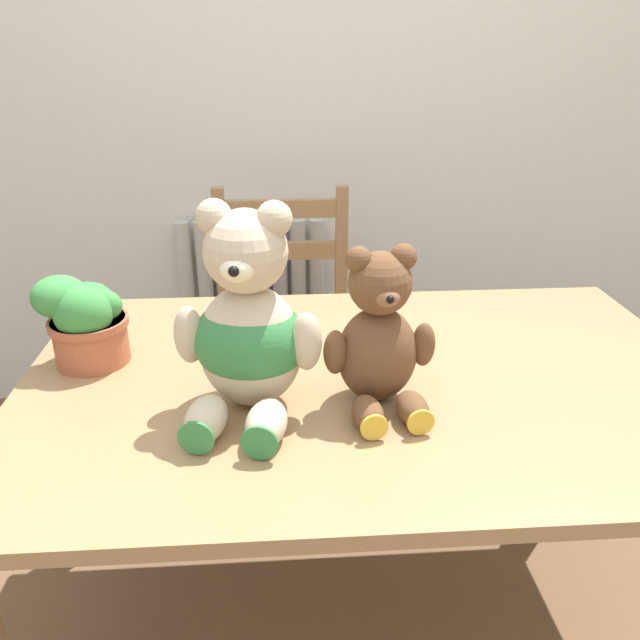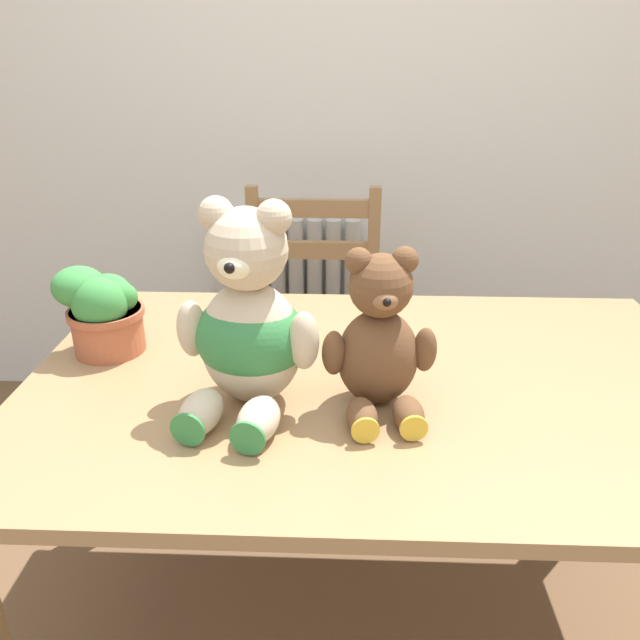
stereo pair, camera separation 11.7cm
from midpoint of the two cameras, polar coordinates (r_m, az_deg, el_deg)
wall_back at (r=2.38m, az=-1.02°, el=22.21°), size 8.00×0.04×2.60m
radiator at (r=2.53m, az=-7.35°, el=-0.14°), size 0.58×0.10×0.76m
dining_table at (r=1.37m, az=1.94°, el=-8.23°), size 1.47×0.94×0.73m
wooden_chair_behind at (r=2.15m, az=-4.86°, el=-1.24°), size 0.45×0.40×0.94m
teddy_bear_left at (r=1.17m, az=-9.43°, el=-0.94°), size 0.28×0.31×0.40m
teddy_bear_right at (r=1.18m, az=2.65°, el=-1.73°), size 0.22×0.23×0.32m
potted_plant at (r=1.45m, az=-22.94°, el=-0.03°), size 0.19×0.17×0.20m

